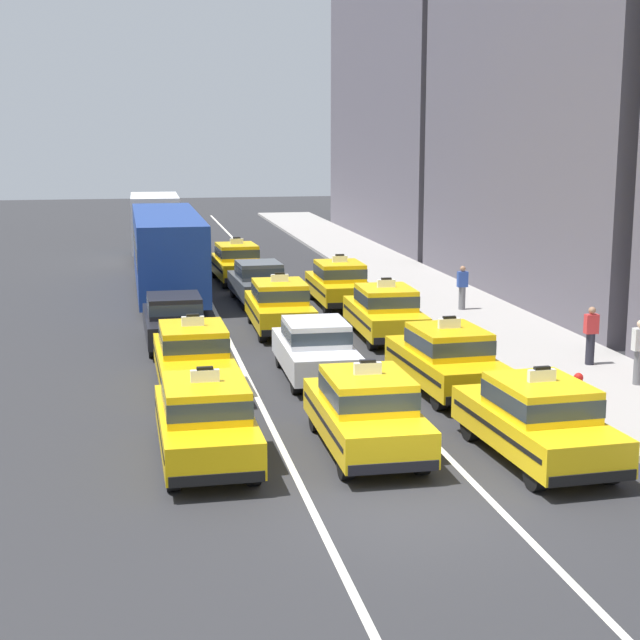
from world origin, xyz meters
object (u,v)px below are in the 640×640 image
pedestrian_by_storefront (462,287)px  taxi_center_nearest (366,410)px  box_truck_left_fifth (155,224)px  sedan_center_second (315,347)px  pedestrian_far_corner (591,335)px  taxi_left_nearest (206,419)px  taxi_right_nearest (537,419)px  taxi_right_fourth (339,283)px  sedan_center_fourth (259,281)px  pedestrian_near_crosswalk (640,352)px  bus_left_fourth (167,249)px  taxi_right_third (385,311)px  taxi_center_third (279,305)px  taxi_left_second (193,355)px  taxi_right_second (447,358)px  sedan_left_third (174,319)px  fire_hydrant (578,387)px  taxi_center_fifth (237,262)px

pedestrian_by_storefront → taxi_center_nearest: bearing=-116.0°
box_truck_left_fifth → taxi_center_nearest: box_truck_left_fifth is taller
sedan_center_second → pedestrian_far_corner: bearing=-3.3°
taxi_left_nearest → taxi_right_nearest: size_ratio=0.99×
sedan_center_second → taxi_right_fourth: 10.94m
taxi_center_nearest → sedan_center_fourth: (0.13, 17.81, -0.03)m
sedan_center_second → sedan_center_fourth: size_ratio=0.99×
taxi_left_nearest → taxi_right_fourth: same height
pedestrian_near_crosswalk → pedestrian_far_corner: pedestrian_near_crosswalk is taller
bus_left_fourth → box_truck_left_fifth: 11.17m
taxi_center_nearest → taxi_right_nearest: size_ratio=0.98×
taxi_right_third → taxi_center_third: bearing=150.4°
taxi_left_nearest → bus_left_fourth: (0.11, 20.53, 0.94)m
taxi_left_second → taxi_center_third: size_ratio=1.00×
sedan_center_fourth → taxi_right_fourth: bearing=-22.3°
taxi_right_second → taxi_center_nearest: bearing=-126.5°
taxi_center_nearest → pedestrian_near_crosswalk: bearing=23.4°
sedan_left_third → taxi_center_nearest: taxi_center_nearest is taller
taxi_right_third → taxi_center_nearest: bearing=-106.7°
taxi_center_nearest → fire_hydrant: taxi_center_nearest is taller
taxi_right_second → pedestrian_by_storefront: bearing=69.0°
sedan_center_fourth → taxi_left_nearest: bearing=-100.8°
taxi_right_fourth → pedestrian_near_crosswalk: (4.91, -13.22, 0.10)m
taxi_right_nearest → taxi_right_third: size_ratio=1.01×
taxi_right_fourth → taxi_right_nearest: bearing=-89.4°
sedan_left_third → pedestrian_by_storefront: pedestrian_by_storefront is taller
fire_hydrant → taxi_center_nearest: bearing=-159.6°
fire_hydrant → taxi_left_second: bearing=157.9°
box_truck_left_fifth → fire_hydrant: (8.94, -29.61, -1.23)m
taxi_right_third → pedestrian_near_crosswalk: (4.71, -7.23, 0.10)m
taxi_right_second → taxi_right_third: bearing=89.1°
taxi_right_second → pedestrian_near_crosswalk: size_ratio=2.80×
sedan_center_second → taxi_center_fifth: size_ratio=0.93×
taxi_right_nearest → pedestrian_far_corner: (4.48, 6.86, 0.08)m
sedan_center_second → fire_hydrant: 6.83m
taxi_center_third → pedestrian_far_corner: size_ratio=2.85×
bus_left_fourth → taxi_right_fourth: (6.13, -3.91, -0.94)m
sedan_left_third → fire_hydrant: 12.52m
taxi_right_third → pedestrian_near_crosswalk: bearing=-56.9°
taxi_center_fifth → pedestrian_near_crosswalk: size_ratio=2.80×
sedan_left_third → taxi_center_fifth: size_ratio=0.93×
taxi_center_third → taxi_right_third: bearing=-29.6°
taxi_left_second → box_truck_left_fifth: 26.08m
pedestrian_far_corner → taxi_center_third: bearing=138.3°
pedestrian_far_corner → taxi_right_fourth: bearing=113.1°
sedan_center_fourth → taxi_right_nearest: taxi_right_nearest is taller
sedan_left_third → taxi_center_third: taxi_center_third is taller
taxi_right_fourth → pedestrian_far_corner: (4.68, -10.98, 0.08)m
taxi_center_third → pedestrian_far_corner: taxi_center_third is taller
sedan_center_fourth → taxi_right_third: (3.05, -7.16, 0.03)m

